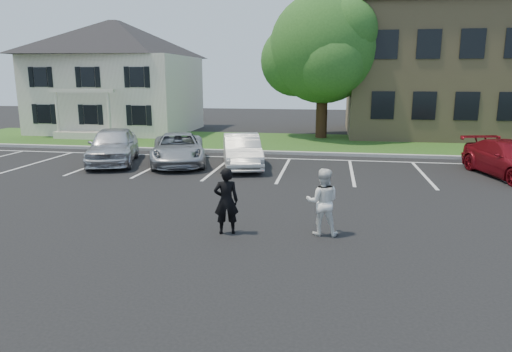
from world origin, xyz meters
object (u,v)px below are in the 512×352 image
(man_white_shirt, at_px, (322,202))
(car_white_sedan, at_px, (242,151))
(man_black_suit, at_px, (226,201))
(car_silver_west, at_px, (113,145))
(tree, at_px, (325,51))
(car_red_compact, at_px, (511,160))
(house, at_px, (117,77))
(car_silver_minivan, at_px, (178,149))

(man_white_shirt, height_order, car_white_sedan, man_white_shirt)
(man_black_suit, bearing_deg, man_white_shirt, 171.19)
(car_silver_west, bearing_deg, tree, 30.16)
(man_black_suit, xyz_separation_m, car_red_compact, (9.36, 8.17, -0.14))
(house, relative_size, car_silver_west, 2.16)
(car_silver_west, bearing_deg, man_black_suit, -67.47)
(tree, xyz_separation_m, car_silver_minivan, (-6.14, -9.77, -4.67))
(car_silver_minivan, xyz_separation_m, car_white_sedan, (2.95, -0.29, 0.02))
(man_white_shirt, bearing_deg, car_white_sedan, -67.47)
(man_black_suit, xyz_separation_m, man_white_shirt, (2.34, 0.30, 0.00))
(house, distance_m, man_white_shirt, 24.83)
(car_white_sedan, xyz_separation_m, car_red_compact, (10.63, -0.24, -0.01))
(house, distance_m, car_silver_west, 13.17)
(house, xyz_separation_m, car_silver_minivan, (8.22, -11.34, -3.15))
(car_silver_minivan, distance_m, car_red_compact, 13.59)
(house, height_order, man_white_shirt, house)
(car_white_sedan, relative_size, car_red_compact, 0.89)
(house, relative_size, tree, 1.17)
(car_silver_minivan, xyz_separation_m, car_red_compact, (13.58, -0.53, 0.01))
(tree, bearing_deg, house, 173.76)
(car_red_compact, bearing_deg, car_white_sedan, 164.77)
(tree, xyz_separation_m, car_white_sedan, (-3.19, -10.06, -4.64))
(tree, bearing_deg, car_white_sedan, -107.58)
(tree, bearing_deg, car_silver_west, -131.87)
(car_silver_west, xyz_separation_m, car_red_compact, (16.50, -0.20, -0.12))
(car_silver_west, distance_m, car_silver_minivan, 2.94)
(house, height_order, car_white_sedan, house)
(tree, height_order, man_white_shirt, tree)
(house, relative_size, car_red_compact, 2.15)
(tree, bearing_deg, car_red_compact, -54.18)
(man_white_shirt, relative_size, car_silver_west, 0.35)
(man_black_suit, bearing_deg, car_silver_minivan, -80.37)
(man_black_suit, relative_size, car_silver_west, 0.35)
(tree, height_order, man_black_suit, tree)
(house, bearing_deg, car_red_compact, -28.59)
(tree, height_order, car_silver_west, tree)
(house, bearing_deg, tree, -6.24)
(man_white_shirt, bearing_deg, car_silver_west, -41.83)
(man_white_shirt, bearing_deg, house, -54.64)
(car_silver_west, bearing_deg, car_silver_minivan, -11.44)
(car_silver_minivan, height_order, car_red_compact, car_red_compact)
(car_white_sedan, bearing_deg, tree, 57.13)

